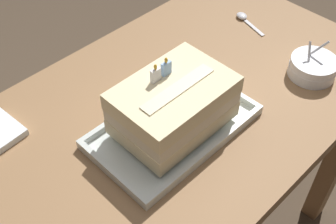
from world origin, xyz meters
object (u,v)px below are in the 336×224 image
object	(u,v)px
birthday_cake	(173,105)
serving_spoon_by_bowls	(244,18)
foil_tray	(173,128)
bowl_stack	(313,67)

from	to	relation	value
birthday_cake	serving_spoon_by_bowls	distance (m)	0.49
foil_tray	bowl_stack	xyz separation A→B (m)	(0.38, -0.11, 0.02)
foil_tray	serving_spoon_by_bowls	distance (m)	0.48
foil_tray	birthday_cake	world-z (taller)	birthday_cake
birthday_cake	foil_tray	bearing A→B (deg)	-90.00
foil_tray	birthday_cake	size ratio (longest dim) A/B	1.50
bowl_stack	foil_tray	bearing A→B (deg)	163.28
bowl_stack	serving_spoon_by_bowls	size ratio (longest dim) A/B	0.97
birthday_cake	bowl_stack	bearing A→B (deg)	-16.73
birthday_cake	bowl_stack	size ratio (longest dim) A/B	2.06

